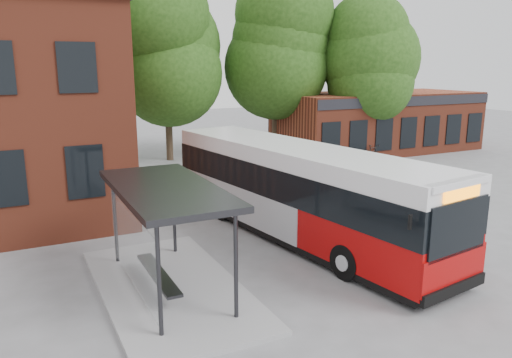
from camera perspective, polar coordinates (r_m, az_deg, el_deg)
name	(u,v)px	position (r m, az deg, el deg)	size (l,w,h in m)	color
ground	(295,250)	(16.45, 4.45, -8.10)	(100.00, 100.00, 0.00)	slate
shop_row	(378,122)	(35.75, 13.74, 6.38)	(14.00, 6.20, 4.00)	maroon
bus_shelter	(168,238)	(13.37, -10.05, -6.70)	(3.60, 7.00, 2.90)	#29292D
bike_rail	(344,165)	(29.40, 9.99, 1.60)	(5.20, 0.10, 0.38)	#29292D
tree_0	(43,72)	(29.19, -23.13, 11.20)	(7.92, 7.92, 11.00)	#1D3E10
tree_1	(167,76)	(31.43, -10.15, 11.53)	(7.92, 7.92, 10.40)	#1D3E10
tree_2	(276,70)	(33.21, 2.26, 12.31)	(7.92, 7.92, 11.00)	#1D3E10
tree_3	(376,85)	(32.74, 13.55, 10.45)	(7.04, 7.04, 9.28)	#1D3E10
city_bus	(297,192)	(17.28, 4.72, -1.51)	(2.67, 12.55, 3.19)	#9B0707
bicycle_0	(301,160)	(28.79, 5.11, 2.12)	(0.65, 1.87, 0.98)	#061D43
bicycle_1	(327,163)	(28.22, 8.15, 1.83)	(0.47, 1.65, 0.99)	black
bicycle_2	(331,162)	(28.71, 8.61, 1.96)	(0.63, 1.81, 0.95)	black
bicycle_3	(347,163)	(28.64, 10.33, 1.82)	(0.42, 1.49, 0.90)	#23212D
bicycle_4	(344,158)	(30.14, 10.06, 2.37)	(0.58, 1.68, 0.88)	#124221
bicycle_5	(360,157)	(30.62, 11.82, 2.49)	(0.43, 1.52, 0.91)	black
bicycle_6	(358,156)	(31.07, 11.56, 2.59)	(0.56, 1.62, 0.85)	black
bicycle_7	(372,153)	(31.70, 13.17, 2.90)	(0.50, 1.76, 1.06)	black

